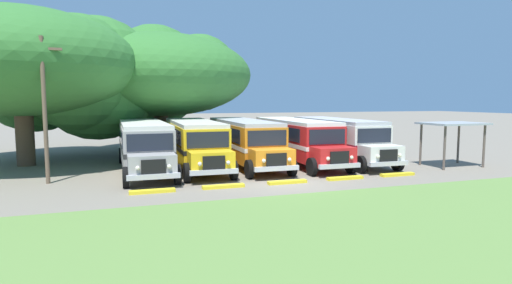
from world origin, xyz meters
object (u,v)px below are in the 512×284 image
Objects in this scene: broad_shade_tree at (149,76)px; utility_pole at (44,106)px; parked_bus_slot_0 at (144,143)px; secondary_tree at (27,67)px; parked_bus_slot_4 at (338,137)px; parked_bus_slot_1 at (194,141)px; parked_bus_slot_2 at (245,140)px; parked_bus_slot_3 at (296,138)px; waiting_shelter at (453,127)px.

broad_shade_tree reaches higher than utility_pole.
parked_bus_slot_0 is at bearing 28.43° from utility_pole.
utility_pole is at bearing -62.13° from parked_bus_slot_0.
parked_bus_slot_4 is at bearing -15.06° from secondary_tree.
parked_bus_slot_0 is 3.06m from parked_bus_slot_1.
parked_bus_slot_3 is (3.46, -0.33, 0.00)m from parked_bus_slot_2.
parked_bus_slot_2 is at bearing 157.46° from waiting_shelter.
secondary_tree is at bearing -109.51° from parked_bus_slot_2.
secondary_tree is (-6.76, 5.09, 4.64)m from parked_bus_slot_0.
parked_bus_slot_0 is at bearing -86.51° from parked_bus_slot_2.
parked_bus_slot_3 is at bearing 85.13° from parked_bus_slot_2.
parked_bus_slot_4 is at bearing 88.16° from parked_bus_slot_1.
waiting_shelter is at bearing 72.89° from parked_bus_slot_1.
parked_bus_slot_0 and parked_bus_slot_2 have the same top height.
waiting_shelter is (18.18, -4.64, 0.87)m from parked_bus_slot_0.
parked_bus_slot_1 is at bearing 20.34° from utility_pole.
parked_bus_slot_2 is at bearing -60.11° from broad_shade_tree.
broad_shade_tree is (-8.59, 9.26, 4.43)m from parked_bus_slot_3.
parked_bus_slot_3 is (9.72, -0.02, 0.00)m from parked_bus_slot_0.
secondary_tree reaches higher than parked_bus_slot_1.
parked_bus_slot_4 is 20.75m from secondary_tree.
utility_pole is at bearing -116.50° from broad_shade_tree.
parked_bus_slot_0 is 6.27m from parked_bus_slot_2.
parked_bus_slot_0 is at bearing -36.96° from secondary_tree.
utility_pole is 23.07m from waiting_shelter.
waiting_shelter is (5.42, -4.47, 0.87)m from parked_bus_slot_4.
secondary_tree reaches higher than waiting_shelter.
utility_pole reaches higher than parked_bus_slot_0.
waiting_shelter is at bearing -5.13° from utility_pole.
waiting_shelter is at bearing -39.13° from broad_shade_tree.
broad_shade_tree is at bearing -127.50° from parked_bus_slot_4.
secondary_tree is at bearing 158.70° from waiting_shelter.
parked_bus_slot_4 is (3.04, -0.15, 0.00)m from parked_bus_slot_3.
parked_bus_slot_4 is 17.83m from utility_pole.
parked_bus_slot_1 is 0.68× the size of broad_shade_tree.
broad_shade_tree reaches higher than secondary_tree.
parked_bus_slot_3 is at bearing 88.13° from parked_bus_slot_1.
utility_pole reaches higher than waiting_shelter.
parked_bus_slot_4 is at bearing 87.95° from parked_bus_slot_3.
waiting_shelter is (17.05, -13.87, -3.56)m from broad_shade_tree.
parked_bus_slot_2 is 1.00× the size of parked_bus_slot_4.
utility_pole is (-7.79, -2.89, 2.24)m from parked_bus_slot_1.
parked_bus_slot_1 is 10.14m from broad_shade_tree.
parked_bus_slot_0 reaches higher than waiting_shelter.
parked_bus_slot_0 is at bearing -83.12° from parked_bus_slot_1.
parked_bus_slot_4 is (12.77, -0.17, 0.00)m from parked_bus_slot_0.
utility_pole is (-5.89, -11.81, -2.19)m from broad_shade_tree.
waiting_shelter is (8.46, -4.61, 0.87)m from parked_bus_slot_3.
parked_bus_slot_4 is 3.02× the size of waiting_shelter.
secondary_tree is 2.19× the size of utility_pole.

